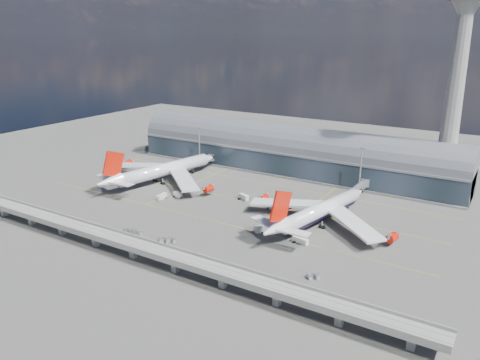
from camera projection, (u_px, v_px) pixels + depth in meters
The scene contains 20 objects.
ground at pixel (217, 212), 218.81m from camera, with size 500.00×500.00×0.00m, color #474744.
taxi_lines at pixel (241, 198), 236.76m from camera, with size 200.00×80.12×0.01m.
terminal at pixel (290, 153), 278.69m from camera, with size 200.00×30.00×28.00m.
control_tower at pixel (455, 93), 228.14m from camera, with size 19.00×19.00×103.00m.
guideway at pixel (132, 245), 172.55m from camera, with size 220.00×8.50×7.20m.
floodlight_mast_left at pixel (199, 147), 284.28m from camera, with size 3.00×0.70×25.70m.
floodlight_mast_right at pixel (360, 171), 234.39m from camera, with size 3.00×0.70×25.70m.
airliner_left at pixel (161, 170), 259.44m from camera, with size 75.17×79.17×24.27m.
airliner_right at pixel (319, 212), 202.47m from camera, with size 69.50×72.74×23.24m.
jet_bridge_left at pixel (201, 161), 284.09m from camera, with size 4.40×28.00×7.25m.
jet_bridge_right at pixel (357, 189), 233.63m from camera, with size 4.40×32.00×7.25m.
service_truck_0 at pixel (162, 197), 234.36m from camera, with size 2.61×6.68×2.72m.
service_truck_1 at pixel (178, 195), 237.72m from camera, with size 4.77×2.62×2.67m.
service_truck_2 at pixel (300, 240), 185.69m from camera, with size 7.16×3.57×2.49m.
service_truck_3 at pixel (262, 229), 195.75m from camera, with size 6.14×6.59×3.16m.
service_truck_4 at pixel (272, 206), 221.97m from camera, with size 3.03×4.77×2.56m.
service_truck_5 at pixel (244, 197), 233.99m from camera, with size 6.19×4.11×2.79m.
cargo_train_0 at pixel (167, 240), 186.50m from camera, with size 7.72×5.35×1.77m.
cargo_train_1 at pixel (133, 232), 194.82m from camera, with size 9.68×2.38×1.60m.
cargo_train_2 at pixel (313, 276), 159.26m from camera, with size 4.85×3.70×1.61m.
Camera 1 is at (116.14, -168.08, 80.48)m, focal length 35.00 mm.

